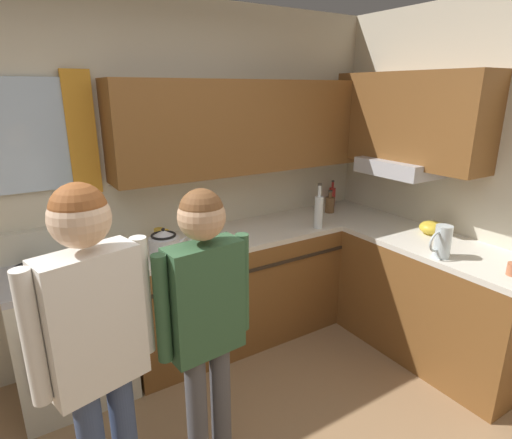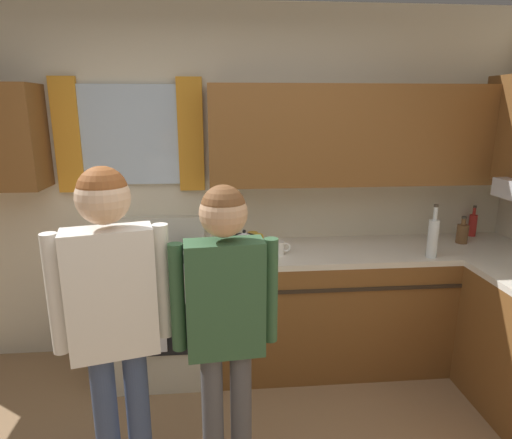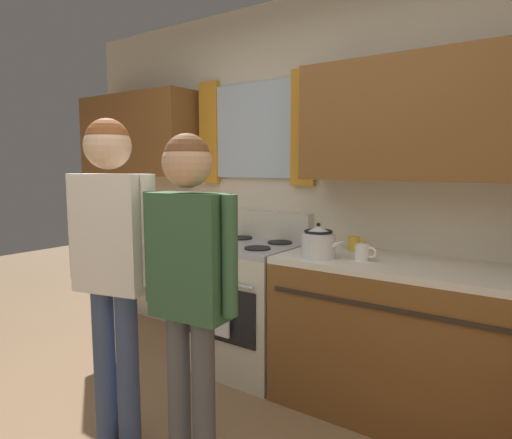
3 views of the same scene
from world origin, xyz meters
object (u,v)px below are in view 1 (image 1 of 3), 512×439
(adult_left, at_px, (95,334))
(mug_mustard_yellow, at_px, (160,234))
(mug_ceramic_white, at_px, (194,240))
(stovetop_kettle, at_px, (164,244))
(bottle_sauce_red, at_px, (332,196))
(mixing_bowl, at_px, (432,228))
(stove_oven, at_px, (71,329))
(water_pitcher, at_px, (442,242))
(adult_in_plaid, at_px, (205,311))
(bottle_squat_brown, at_px, (330,204))
(bottle_tall_clear, at_px, (319,211))

(adult_left, bearing_deg, mug_mustard_yellow, 60.61)
(mug_ceramic_white, bearing_deg, stovetop_kettle, -163.66)
(bottle_sauce_red, relative_size, mixing_bowl, 1.31)
(stove_oven, xyz_separation_m, water_pitcher, (2.17, -1.15, 0.54))
(water_pitcher, relative_size, mixing_bowl, 1.18)
(water_pitcher, distance_m, adult_in_plaid, 1.70)
(stovetop_kettle, bearing_deg, mixing_bowl, -18.81)
(bottle_sauce_red, distance_m, stovetop_kettle, 1.87)
(bottle_squat_brown, relative_size, mug_ceramic_white, 1.63)
(water_pitcher, distance_m, mixing_bowl, 0.50)
(bottle_tall_clear, relative_size, water_pitcher, 1.67)
(bottle_squat_brown, distance_m, adult_in_plaid, 2.13)
(bottle_tall_clear, height_order, adult_in_plaid, adult_in_plaid)
(adult_in_plaid, bearing_deg, mug_mustard_yellow, 79.50)
(bottle_tall_clear, height_order, adult_left, adult_left)
(bottle_squat_brown, xyz_separation_m, adult_in_plaid, (-1.80, -1.15, 0.01))
(mug_mustard_yellow, height_order, adult_left, adult_left)
(bottle_sauce_red, relative_size, stovetop_kettle, 0.90)
(mug_ceramic_white, xyz_separation_m, adult_left, (-0.89, -1.03, 0.10))
(stove_oven, bearing_deg, water_pitcher, -27.79)
(mug_mustard_yellow, relative_size, stovetop_kettle, 0.44)
(bottle_tall_clear, xyz_separation_m, adult_left, (-1.91, -0.89, 0.01))
(bottle_squat_brown, height_order, mug_mustard_yellow, bottle_squat_brown)
(bottle_squat_brown, bearing_deg, adult_left, -152.84)
(bottle_sauce_red, xyz_separation_m, bottle_squat_brown, (-0.18, -0.17, -0.02))
(bottle_squat_brown, relative_size, water_pitcher, 0.93)
(bottle_squat_brown, bearing_deg, bottle_sauce_red, 43.38)
(water_pitcher, bearing_deg, mug_mustard_yellow, 138.04)
(bottle_sauce_red, distance_m, water_pitcher, 1.40)
(bottle_sauce_red, distance_m, adult_in_plaid, 2.38)
(bottle_squat_brown, bearing_deg, water_pitcher, -94.54)
(stovetop_kettle, relative_size, adult_in_plaid, 0.17)
(bottle_tall_clear, bearing_deg, adult_in_plaid, -148.69)
(stove_oven, xyz_separation_m, adult_left, (-0.02, -1.12, 0.58))
(adult_in_plaid, bearing_deg, mixing_bowl, 7.67)
(bottle_tall_clear, xyz_separation_m, bottle_squat_brown, (0.38, 0.29, -0.06))
(stove_oven, bearing_deg, mixing_bowl, -17.78)
(bottle_sauce_red, height_order, mug_ceramic_white, bottle_sauce_red)
(mug_ceramic_white, height_order, adult_in_plaid, adult_in_plaid)
(stovetop_kettle, bearing_deg, water_pitcher, -32.37)
(bottle_tall_clear, bearing_deg, bottle_sauce_red, 39.22)
(mug_mustard_yellow, bearing_deg, mixing_bowl, -28.34)
(bottle_tall_clear, relative_size, bottle_squat_brown, 1.79)
(bottle_squat_brown, bearing_deg, stovetop_kettle, -172.51)
(bottle_sauce_red, bearing_deg, mixing_bowl, -85.36)
(bottle_squat_brown, height_order, water_pitcher, water_pitcher)
(mixing_bowl, bearing_deg, stove_oven, 162.22)
(adult_left, bearing_deg, stovetop_kettle, 56.24)
(stovetop_kettle, xyz_separation_m, water_pitcher, (1.55, -0.99, 0.02))
(stove_oven, relative_size, bottle_sauce_red, 4.48)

